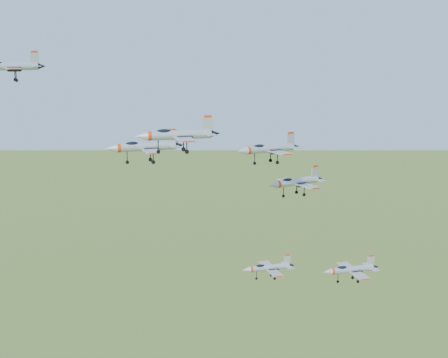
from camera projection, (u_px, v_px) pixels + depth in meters
name	position (u px, v px, depth m)	size (l,w,h in m)	color
jet_lead	(8.00, 66.00, 107.79)	(12.61, 10.44, 3.37)	#9EA4AA
jet_left_high	(144.00, 147.00, 103.74)	(13.30, 10.91, 3.57)	#9EA4AA
jet_right_high	(177.00, 135.00, 84.06)	(11.86, 9.79, 3.17)	#9EA4AA
jet_left_low	(268.00, 149.00, 112.70)	(13.13, 10.98, 3.51)	#9EA4AA
jet_right_low	(295.00, 182.00, 100.12)	(10.90, 9.19, 2.93)	#9EA4AA
jet_trail	(268.00, 267.00, 116.24)	(10.47, 8.64, 2.80)	#9EA4AA
jet_extra	(350.00, 269.00, 133.44)	(13.26, 10.94, 3.55)	#9EA4AA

